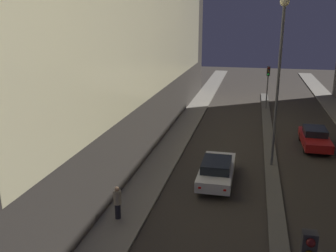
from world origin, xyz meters
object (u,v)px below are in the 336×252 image
at_px(car_left_lane, 217,170).
at_px(car_right_lane, 315,138).
at_px(street_lamp, 280,59).
at_px(pedestrian_on_left_sidewalk, 117,202).
at_px(traffic_light_mid, 268,78).

relative_size(car_left_lane, car_right_lane, 1.07).
height_order(street_lamp, pedestrian_on_left_sidewalk, street_lamp).
bearing_deg(car_left_lane, street_lamp, 44.24).
relative_size(street_lamp, car_right_lane, 2.20).
relative_size(traffic_light_mid, pedestrian_on_left_sidewalk, 2.70).
bearing_deg(traffic_light_mid, car_right_lane, -74.26).
relative_size(traffic_light_mid, street_lamp, 0.43).
height_order(traffic_light_mid, car_right_lane, traffic_light_mid).
relative_size(street_lamp, car_left_lane, 2.05).
height_order(traffic_light_mid, street_lamp, street_lamp).
bearing_deg(car_right_lane, pedestrian_on_left_sidewalk, -128.75).
height_order(car_right_lane, pedestrian_on_left_sidewalk, pedestrian_on_left_sidewalk).
bearing_deg(car_right_lane, traffic_light_mid, 105.74).
bearing_deg(street_lamp, pedestrian_on_left_sidewalk, -130.59).
bearing_deg(street_lamp, traffic_light_mid, 90.00).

